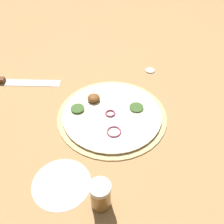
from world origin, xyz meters
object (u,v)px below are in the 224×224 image
at_px(pizza, 111,114).
at_px(knife, 2,81).
at_px(loose_cap, 150,70).
at_px(spice_jar, 100,195).

height_order(pizza, knife, pizza).
relative_size(pizza, knife, 1.13).
distance_m(pizza, loose_cap, 0.27).
bearing_deg(loose_cap, spice_jar, 144.79).
distance_m(pizza, spice_jar, 0.28).
xyz_separation_m(pizza, loose_cap, (0.18, -0.20, -0.00)).
relative_size(knife, spice_jar, 3.78).
bearing_deg(pizza, spice_jar, 157.87).
bearing_deg(spice_jar, loose_cap, -35.21).
height_order(pizza, spice_jar, spice_jar).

